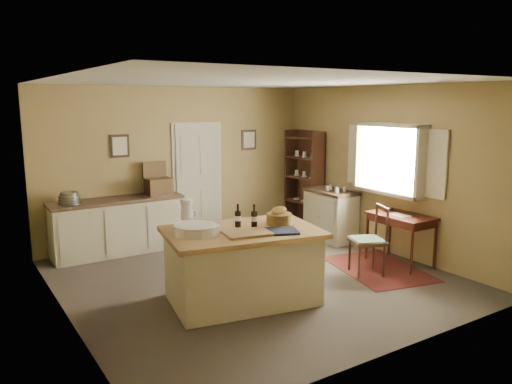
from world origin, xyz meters
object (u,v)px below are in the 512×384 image
at_px(work_island, 241,263).
at_px(shelving_unit, 306,180).
at_px(desk_chair, 367,241).
at_px(right_cabinet, 331,215).
at_px(writing_desk, 401,221).
at_px(sideboard, 118,224).

height_order(work_island, shelving_unit, shelving_unit).
distance_m(desk_chair, right_cabinet, 1.82).
distance_m(writing_desk, right_cabinet, 1.60).
relative_size(sideboard, shelving_unit, 1.11).
relative_size(sideboard, writing_desk, 2.20).
xyz_separation_m(writing_desk, desk_chair, (-0.76, -0.07, -0.18)).
distance_m(work_island, shelving_unit, 3.83).
distance_m(writing_desk, shelving_unit, 2.53).
bearing_deg(right_cabinet, work_island, -151.22).
height_order(writing_desk, shelving_unit, shelving_unit).
bearing_deg(right_cabinet, shelving_unit, 80.69).
bearing_deg(writing_desk, work_island, 178.56).
xyz_separation_m(sideboard, desk_chair, (2.66, -2.92, 0.01)).
height_order(work_island, right_cabinet, work_island).
relative_size(work_island, desk_chair, 2.08).
bearing_deg(writing_desk, sideboard, 140.20).
bearing_deg(right_cabinet, sideboard, 159.75).
bearing_deg(desk_chair, right_cabinet, 88.10).
relative_size(writing_desk, right_cabinet, 0.97).
xyz_separation_m(desk_chair, shelving_unit, (0.91, 2.57, 0.46)).
xyz_separation_m(right_cabinet, shelving_unit, (0.15, 0.92, 0.49)).
bearing_deg(sideboard, desk_chair, -47.67).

